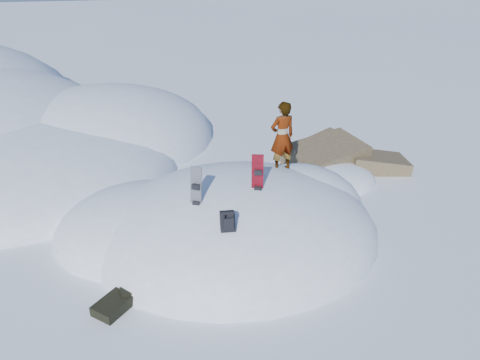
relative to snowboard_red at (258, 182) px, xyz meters
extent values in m
plane|color=white|center=(-0.41, 0.40, -1.64)|extent=(120.00, 120.00, 0.00)
ellipsoid|color=white|center=(-0.41, 0.40, -1.64)|extent=(7.00, 6.00, 3.00)
ellipsoid|color=white|center=(-2.61, 1.00, -1.64)|extent=(4.40, 4.00, 2.20)
ellipsoid|color=white|center=(1.39, 1.20, -1.64)|extent=(3.60, 3.20, 2.50)
ellipsoid|color=white|center=(-6.41, 5.40, -1.64)|extent=(10.00, 9.00, 2.80)
ellipsoid|color=white|center=(-3.91, 7.90, -1.64)|extent=(8.00, 8.00, 3.60)
ellipsoid|color=white|center=(-5.91, 4.40, -1.64)|extent=(6.00, 5.00, 1.80)
cube|color=brown|center=(3.19, 3.80, -1.54)|extent=(2.82, 2.41, 1.62)
cube|color=brown|center=(4.79, 3.40, -1.74)|extent=(2.16, 1.80, 1.33)
cube|color=brown|center=(3.79, 5.00, -1.64)|extent=(2.08, 2.01, 1.10)
ellipsoid|color=white|center=(2.79, 2.80, -1.64)|extent=(3.20, 2.40, 1.00)
cube|color=#AC091D|center=(0.00, 0.01, -0.02)|extent=(0.29, 0.21, 1.42)
cube|color=black|center=(0.00, -0.04, 0.27)|extent=(0.19, 0.15, 0.12)
cube|color=black|center=(0.00, -0.04, -0.16)|extent=(0.19, 0.15, 0.12)
cube|color=black|center=(-1.43, -0.23, -0.10)|extent=(0.32, 0.30, 1.36)
cube|color=black|center=(-1.43, -0.28, 0.17)|extent=(0.19, 0.17, 0.12)
cube|color=black|center=(-1.43, -0.28, -0.24)|extent=(0.19, 0.17, 0.12)
cube|color=black|center=(-0.91, -1.18, -0.21)|extent=(0.32, 0.35, 0.46)
cube|color=black|center=(-0.91, -1.31, -0.19)|extent=(0.22, 0.18, 0.25)
cylinder|color=black|center=(-1.00, -1.29, -0.10)|extent=(0.03, 0.17, 0.31)
cylinder|color=black|center=(-0.81, -1.29, -0.10)|extent=(0.03, 0.17, 0.31)
cube|color=black|center=(-3.28, -1.70, -1.52)|extent=(0.88, 0.90, 0.21)
cube|color=black|center=(-2.94, -1.47, -1.43)|extent=(0.45, 0.37, 0.14)
imported|color=slate|center=(0.96, 1.38, 0.49)|extent=(0.75, 0.57, 1.83)
camera|label=1|loc=(-2.30, -9.12, 4.74)|focal=35.00mm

